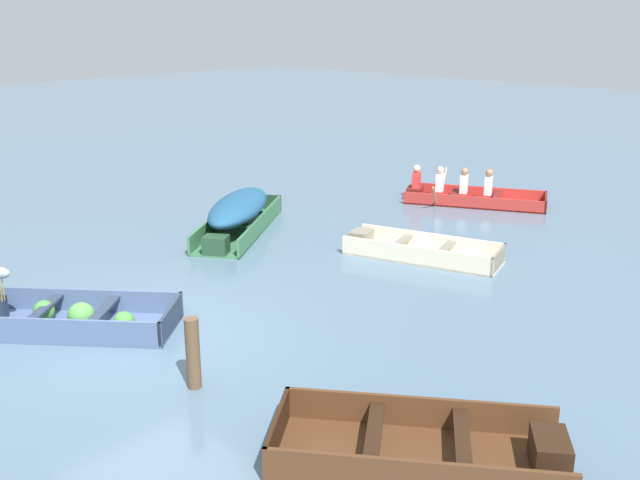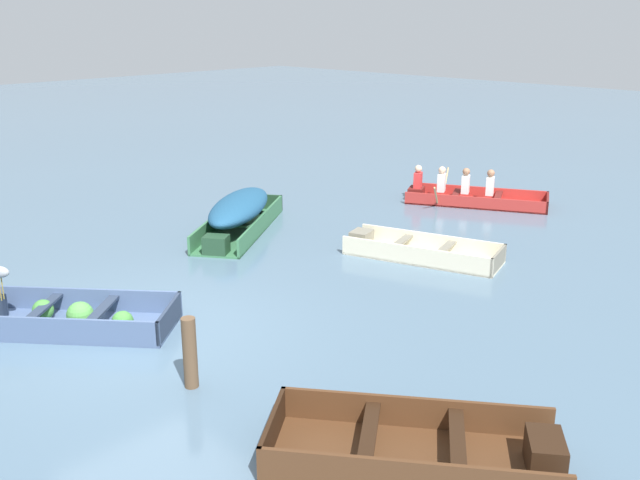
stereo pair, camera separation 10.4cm
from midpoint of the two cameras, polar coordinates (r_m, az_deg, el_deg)
name	(u,v)px [view 2 (the right image)]	position (r m, az deg, el deg)	size (l,w,h in m)	color
ground_plane	(148,333)	(10.83, -13.32, -7.24)	(80.00, 80.00, 0.00)	slate
dinghy_slate_blue_foreground	(68,318)	(11.28, -19.29, -5.89)	(3.07, 2.80, 0.44)	#475B7F
skiff_cream_near_moored	(416,251)	(13.79, 7.90, -0.87)	(3.10, 1.77, 0.37)	beige
skiff_green_mid_moored	(239,211)	(15.27, -6.31, 2.32)	(2.84, 3.55, 0.80)	#387047
skiff_dark_varnish_far_moored	(427,451)	(7.80, 8.98, -16.30)	(3.19, 2.76, 0.40)	#4C2D19
rowboat_red_with_crew	(466,195)	(18.00, 11.80, 3.56)	(3.53, 2.74, 0.88)	#AD2D28
mooring_post	(190,353)	(9.05, -10.04, -8.88)	(0.18, 0.18, 0.93)	brown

